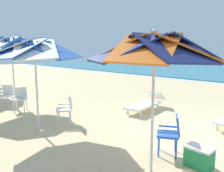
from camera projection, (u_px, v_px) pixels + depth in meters
ground_plane at (200, 138)px, 5.70m from camera, size 80.00×80.00×0.00m
beach_umbrella_0 at (154, 50)px, 3.78m from camera, size 2.31×2.31×2.55m
plastic_chair_0 at (171, 132)px, 4.72m from camera, size 0.63×0.62×0.87m
beach_umbrella_1 at (35, 50)px, 5.82m from camera, size 2.50×2.50×2.56m
plastic_chair_1 at (66, 108)px, 6.81m from camera, size 0.62×0.63×0.87m
beach_umbrella_2 at (11, 45)px, 8.43m from camera, size 2.39×2.39×2.81m
plastic_chair_2 at (7, 94)px, 9.01m from camera, size 0.63×0.63×0.87m
plastic_chair_3 at (20, 98)px, 8.30m from camera, size 0.63×0.62×0.87m
sun_lounger_2 at (146, 103)px, 8.36m from camera, size 0.98×2.22×0.62m
cooler_box at (199, 157)px, 4.24m from camera, size 0.50×0.34×0.40m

